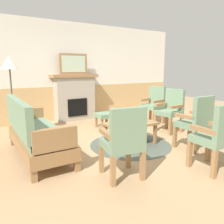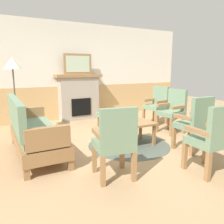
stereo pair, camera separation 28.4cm
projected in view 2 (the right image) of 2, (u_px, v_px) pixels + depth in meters
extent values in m
plane|color=tan|center=(120.00, 142.00, 4.48)|extent=(14.00, 14.00, 0.00)
cube|color=silver|center=(75.00, 72.00, 6.46)|extent=(7.20, 0.12, 2.70)
cube|color=tan|center=(77.00, 102.00, 6.57)|extent=(7.20, 0.02, 0.95)
cube|color=#A39989|center=(79.00, 98.00, 6.39)|extent=(1.10, 0.36, 1.20)
cube|color=black|center=(81.00, 107.00, 6.27)|extent=(0.56, 0.02, 0.48)
cube|color=olive|center=(78.00, 76.00, 6.27)|extent=(1.30, 0.44, 0.08)
cube|color=olive|center=(78.00, 64.00, 6.21)|extent=(0.80, 0.03, 0.56)
cube|color=#B2C6A8|center=(78.00, 64.00, 6.19)|extent=(0.68, 0.01, 0.44)
cube|color=olive|center=(71.00, 165.00, 3.24)|extent=(0.08, 0.08, 0.16)
cube|color=olive|center=(45.00, 135.00, 4.69)|extent=(0.08, 0.08, 0.16)
cube|color=olive|center=(27.00, 174.00, 2.96)|extent=(0.08, 0.08, 0.16)
cube|color=olive|center=(14.00, 139.00, 4.41)|extent=(0.08, 0.08, 0.16)
cube|color=olive|center=(37.00, 140.00, 3.79)|extent=(0.70, 1.80, 0.20)
cube|color=gray|center=(37.00, 131.00, 3.76)|extent=(0.60, 1.70, 0.12)
cube|color=gray|center=(16.00, 114.00, 3.56)|extent=(0.10, 1.70, 0.50)
cube|color=olive|center=(48.00, 138.00, 3.00)|extent=(0.60, 0.10, 0.30)
cube|color=olive|center=(29.00, 115.00, 4.47)|extent=(0.60, 0.10, 0.30)
cube|color=olive|center=(115.00, 142.00, 3.87)|extent=(0.05, 0.05, 0.40)
cube|color=olive|center=(154.00, 135.00, 4.26)|extent=(0.05, 0.05, 0.40)
cube|color=olive|center=(104.00, 135.00, 4.25)|extent=(0.05, 0.05, 0.40)
cube|color=olive|center=(140.00, 130.00, 4.64)|extent=(0.05, 0.05, 0.40)
cube|color=olive|center=(129.00, 124.00, 4.21)|extent=(0.96, 0.56, 0.04)
cylinder|color=#4C564C|center=(129.00, 145.00, 4.29)|extent=(1.55, 1.55, 0.01)
cube|color=#33663D|center=(128.00, 121.00, 4.25)|extent=(0.21, 0.19, 0.03)
cube|color=olive|center=(104.00, 124.00, 5.38)|extent=(0.05, 0.05, 0.26)
cube|color=olive|center=(115.00, 123.00, 5.52)|extent=(0.05, 0.05, 0.26)
cube|color=olive|center=(98.00, 122.00, 5.63)|extent=(0.05, 0.05, 0.26)
cube|color=olive|center=(109.00, 120.00, 5.77)|extent=(0.05, 0.05, 0.26)
cube|color=gray|center=(106.00, 115.00, 5.54)|extent=(0.40, 0.40, 0.10)
cube|color=olive|center=(156.00, 119.00, 5.60)|extent=(0.07, 0.07, 0.40)
cube|color=olive|center=(144.00, 116.00, 5.92)|extent=(0.07, 0.07, 0.40)
cube|color=olive|center=(167.00, 117.00, 5.85)|extent=(0.07, 0.07, 0.40)
cube|color=olive|center=(154.00, 114.00, 6.17)|extent=(0.07, 0.07, 0.40)
cube|color=gray|center=(155.00, 107.00, 5.84)|extent=(0.56, 0.56, 0.10)
cube|color=gray|center=(161.00, 96.00, 5.90)|extent=(0.16, 0.49, 0.48)
cube|color=olive|center=(162.00, 102.00, 5.65)|extent=(0.45, 0.14, 0.06)
cube|color=olive|center=(150.00, 100.00, 5.96)|extent=(0.45, 0.14, 0.06)
cube|color=olive|center=(171.00, 127.00, 4.80)|extent=(0.07, 0.07, 0.40)
cube|color=olive|center=(157.00, 124.00, 5.14)|extent=(0.07, 0.07, 0.40)
cube|color=olive|center=(184.00, 125.00, 5.04)|extent=(0.07, 0.07, 0.40)
cube|color=olive|center=(169.00, 121.00, 5.37)|extent=(0.07, 0.07, 0.40)
cube|color=gray|center=(171.00, 113.00, 5.04)|extent=(0.53, 0.53, 0.10)
cube|color=gray|center=(177.00, 100.00, 5.10)|extent=(0.14, 0.49, 0.48)
cube|color=olive|center=(179.00, 107.00, 4.84)|extent=(0.45, 0.12, 0.06)
cube|color=olive|center=(164.00, 105.00, 5.17)|extent=(0.45, 0.12, 0.06)
cube|color=olive|center=(174.00, 138.00, 4.08)|extent=(0.06, 0.06, 0.40)
cube|color=olive|center=(190.00, 135.00, 4.29)|extent=(0.06, 0.06, 0.40)
cube|color=olive|center=(192.00, 145.00, 3.73)|extent=(0.06, 0.06, 0.40)
cube|color=olive|center=(209.00, 141.00, 3.93)|extent=(0.06, 0.06, 0.40)
cube|color=gray|center=(192.00, 126.00, 3.96)|extent=(0.49, 0.49, 0.10)
cube|color=gray|center=(203.00, 111.00, 3.73)|extent=(0.48, 0.09, 0.48)
cube|color=olive|center=(184.00, 118.00, 3.83)|extent=(0.08, 0.44, 0.06)
cube|color=olive|center=(200.00, 115.00, 4.02)|extent=(0.08, 0.44, 0.06)
cube|color=olive|center=(94.00, 158.00, 3.16)|extent=(0.07, 0.07, 0.40)
cube|color=olive|center=(122.00, 155.00, 3.29)|extent=(0.07, 0.07, 0.40)
cube|color=olive|center=(103.00, 171.00, 2.77)|extent=(0.07, 0.07, 0.40)
cube|color=olive|center=(134.00, 166.00, 2.90)|extent=(0.07, 0.07, 0.40)
cube|color=gray|center=(113.00, 145.00, 2.98)|extent=(0.55, 0.55, 0.10)
cube|color=gray|center=(119.00, 127.00, 2.74)|extent=(0.49, 0.16, 0.48)
cube|color=olive|center=(98.00, 134.00, 2.88)|extent=(0.14, 0.45, 0.06)
cube|color=olive|center=(128.00, 131.00, 3.01)|extent=(0.14, 0.45, 0.06)
cube|color=olive|center=(185.00, 156.00, 3.26)|extent=(0.06, 0.06, 0.40)
cube|color=olive|center=(205.00, 151.00, 3.44)|extent=(0.06, 0.06, 0.40)
cube|color=olive|center=(208.00, 167.00, 2.89)|extent=(0.06, 0.06, 0.40)
cube|color=gray|center=(208.00, 141.00, 3.12)|extent=(0.50, 0.50, 0.10)
cube|color=gray|center=(223.00, 124.00, 2.88)|extent=(0.48, 0.10, 0.48)
cube|color=olive|center=(198.00, 131.00, 3.00)|extent=(0.09, 0.44, 0.06)
cube|color=olive|center=(219.00, 128.00, 3.17)|extent=(0.09, 0.44, 0.06)
cylinder|color=#332D28|center=(18.00, 135.00, 4.92)|extent=(0.24, 0.24, 0.03)
cylinder|color=#4C473D|center=(15.00, 102.00, 4.78)|extent=(0.03, 0.03, 1.40)
cone|color=silver|center=(12.00, 63.00, 4.63)|extent=(0.36, 0.36, 0.25)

